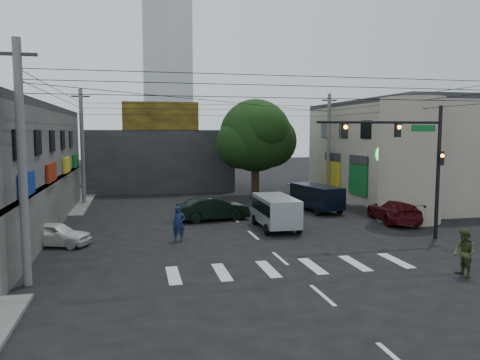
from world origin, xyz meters
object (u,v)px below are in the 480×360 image
object	(u,v)px
street_tree	(255,136)
traffic_officer	(179,224)
utility_pole_far_left	(82,147)
silver_minivan	(276,213)
dark_sedan	(213,209)
utility_pole_far_right	(329,146)
traffic_gantry	(411,150)
pedestrian_olive	(464,253)
utility_pole_near_left	(22,164)
maroon_sedan	(394,210)
white_compact	(55,234)
navy_van	(316,198)

from	to	relation	value
street_tree	traffic_officer	bearing A→B (deg)	-117.95
utility_pole_far_left	silver_minivan	bearing A→B (deg)	-45.90
dark_sedan	silver_minivan	size ratio (longest dim) A/B	1.07
utility_pole_far_left	utility_pole_far_right	distance (m)	21.00
street_tree	traffic_gantry	size ratio (longest dim) A/B	1.21
utility_pole_far_right	pedestrian_olive	bearing A→B (deg)	-100.11
utility_pole_near_left	traffic_officer	size ratio (longest dim) A/B	4.89
silver_minivan	pedestrian_olive	world-z (taller)	silver_minivan
utility_pole_far_left	maroon_sedan	bearing A→B (deg)	-30.85
traffic_gantry	pedestrian_olive	xyz separation A→B (m)	(-1.47, -6.23, -3.86)
utility_pole_far_left	pedestrian_olive	world-z (taller)	utility_pole_far_left
maroon_sedan	utility_pole_near_left	bearing A→B (deg)	32.20
street_tree	maroon_sedan	bearing A→B (deg)	-66.01
utility_pole_far_left	maroon_sedan	world-z (taller)	utility_pole_far_left
utility_pole_far_right	maroon_sedan	size ratio (longest dim) A/B	1.64
dark_sedan	maroon_sedan	world-z (taller)	dark_sedan
maroon_sedan	silver_minivan	distance (m)	8.13
white_compact	pedestrian_olive	world-z (taller)	pedestrian_olive
utility_pole_far_right	navy_van	distance (m)	8.97
street_tree	utility_pole_far_right	xyz separation A→B (m)	(6.50, -1.00, -0.87)
navy_van	white_compact	bearing A→B (deg)	102.75
utility_pole_near_left	navy_van	xyz separation A→B (m)	(17.03, 13.33, -3.64)
traffic_gantry	traffic_officer	xyz separation A→B (m)	(-12.04, 2.52, -3.89)
dark_sedan	navy_van	bearing A→B (deg)	-85.61
pedestrian_olive	traffic_gantry	bearing A→B (deg)	170.68
pedestrian_olive	traffic_officer	bearing A→B (deg)	-125.65
utility_pole_far_left	dark_sedan	world-z (taller)	utility_pole_far_left
dark_sedan	pedestrian_olive	xyz separation A→B (m)	(7.80, -14.20, 0.20)
street_tree	pedestrian_olive	bearing A→B (deg)	-84.45
utility_pole_far_right	pedestrian_olive	size ratio (longest dim) A/B	4.75
street_tree	pedestrian_olive	xyz separation A→B (m)	(2.36, -24.23, -4.50)
traffic_gantry	white_compact	world-z (taller)	traffic_gantry
dark_sedan	white_compact	distance (m)	10.42
utility_pole_far_right	silver_minivan	world-z (taller)	utility_pole_far_right
utility_pole_far_left	traffic_officer	distance (m)	16.21
traffic_gantry	utility_pole_far_left	bearing A→B (deg)	137.14
dark_sedan	utility_pole_far_right	bearing A→B (deg)	-61.66
maroon_sedan	navy_van	xyz separation A→B (m)	(-3.33, 4.99, 0.19)
silver_minivan	navy_van	bearing A→B (deg)	-39.87
utility_pole_far_right	navy_van	world-z (taller)	utility_pole_far_right
street_tree	traffic_gantry	distance (m)	18.42
maroon_sedan	street_tree	bearing A→B (deg)	-56.10
traffic_officer	pedestrian_olive	xyz separation A→B (m)	(10.57, -8.75, 0.03)
utility_pole_far_right	silver_minivan	xyz separation A→B (m)	(-8.76, -12.63, -3.62)
silver_minivan	pedestrian_olive	xyz separation A→B (m)	(4.62, -10.61, -0.01)
traffic_officer	dark_sedan	bearing A→B (deg)	62.17
utility_pole_near_left	utility_pole_far_right	xyz separation A→B (m)	(21.00, 20.50, 0.00)
dark_sedan	white_compact	bearing A→B (deg)	110.86
street_tree	navy_van	distance (m)	9.67
traffic_officer	silver_minivan	bearing A→B (deg)	16.47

